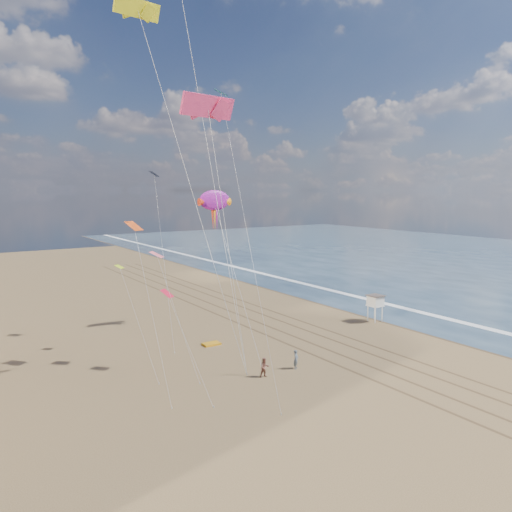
# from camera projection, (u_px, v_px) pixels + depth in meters

# --- Properties ---
(ground) EXTENTS (260.00, 260.00, 0.00)m
(ground) POSITION_uv_depth(u_px,v_px,m) (472.00, 414.00, 38.06)
(ground) COLOR brown
(ground) RESTS_ON ground
(ocean) EXTENTS (260.00, 260.00, 0.00)m
(ocean) POSITION_uv_depth(u_px,v_px,m) (508.00, 266.00, 112.23)
(ocean) COLOR #2D4456
(ocean) RESTS_ON ground
(wet_sand) EXTENTS (260.00, 260.00, 0.00)m
(wet_sand) POSITION_uv_depth(u_px,v_px,m) (318.00, 295.00, 81.52)
(wet_sand) COLOR #42301E
(wet_sand) RESTS_ON ground
(foam) EXTENTS (260.00, 260.00, 0.00)m
(foam) POSITION_uv_depth(u_px,v_px,m) (337.00, 292.00, 83.82)
(foam) COLOR white
(foam) RESTS_ON ground
(tracks) EXTENTS (7.68, 120.00, 0.01)m
(tracks) POSITION_uv_depth(u_px,v_px,m) (272.00, 323.00, 64.24)
(tracks) COLOR brown
(tracks) RESTS_ON ground
(lifeguard_stand) EXTENTS (1.93, 1.93, 3.49)m
(lifeguard_stand) POSITION_uv_depth(u_px,v_px,m) (375.00, 301.00, 64.60)
(lifeguard_stand) COLOR silver
(lifeguard_stand) RESTS_ON ground
(grounded_kite) EXTENTS (1.95, 1.29, 0.22)m
(grounded_kite) POSITION_uv_depth(u_px,v_px,m) (211.00, 344.00, 55.05)
(grounded_kite) COLOR orange
(grounded_kite) RESTS_ON ground
(show_kite) EXTENTS (4.35, 8.50, 22.09)m
(show_kite) POSITION_uv_depth(u_px,v_px,m) (215.00, 201.00, 61.46)
(show_kite) COLOR #9B189D
(show_kite) RESTS_ON ground
(kite_flyer_a) EXTENTS (0.80, 0.75, 1.83)m
(kite_flyer_a) POSITION_uv_depth(u_px,v_px,m) (296.00, 359.00, 47.62)
(kite_flyer_a) COLOR slate
(kite_flyer_a) RESTS_ON ground
(kite_flyer_b) EXTENTS (0.98, 0.81, 1.84)m
(kite_flyer_b) POSITION_uv_depth(u_px,v_px,m) (265.00, 367.00, 45.44)
(kite_flyer_b) COLOR #905949
(kite_flyer_b) RESTS_ON ground
(parafoils) EXTENTS (8.76, 9.27, 17.95)m
(parafoils) POSITION_uv_depth(u_px,v_px,m) (175.00, 15.00, 44.23)
(parafoils) COLOR black
(parafoils) RESTS_ON ground
(small_kites) EXTENTS (8.64, 14.65, 19.05)m
(small_kites) POSITION_uv_depth(u_px,v_px,m) (159.00, 215.00, 48.56)
(small_kites) COLOR #D7FC1A
(small_kites) RESTS_ON ground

